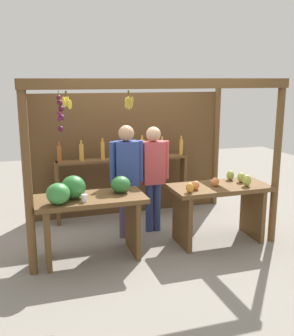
% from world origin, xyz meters
% --- Properties ---
extents(ground_plane, '(12.00, 12.00, 0.00)m').
position_xyz_m(ground_plane, '(0.00, 0.00, 0.00)').
color(ground_plane, gray).
rests_on(ground_plane, ground).
extents(market_stall, '(3.37, 1.89, 2.25)m').
position_xyz_m(market_stall, '(-0.01, 0.42, 1.30)').
color(market_stall, brown).
rests_on(market_stall, ground).
extents(fruit_counter_left, '(1.36, 0.68, 1.10)m').
position_xyz_m(fruit_counter_left, '(-0.94, -0.68, 0.71)').
color(fruit_counter_left, brown).
rests_on(fruit_counter_left, ground).
extents(fruit_counter_right, '(1.36, 0.64, 0.97)m').
position_xyz_m(fruit_counter_right, '(0.90, -0.67, 0.60)').
color(fruit_counter_right, brown).
rests_on(fruit_counter_right, ground).
extents(bottle_shelf_unit, '(2.16, 0.22, 1.35)m').
position_xyz_m(bottle_shelf_unit, '(-0.15, 0.67, 0.81)').
color(bottle_shelf_unit, brown).
rests_on(bottle_shelf_unit, ground).
extents(vendor_man, '(0.48, 0.22, 1.62)m').
position_xyz_m(vendor_man, '(-0.29, -0.15, 0.97)').
color(vendor_man, '#504361').
rests_on(vendor_man, ground).
extents(vendor_woman, '(0.48, 0.21, 1.57)m').
position_xyz_m(vendor_woman, '(0.14, -0.03, 0.94)').
color(vendor_woman, navy).
rests_on(vendor_woman, ground).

